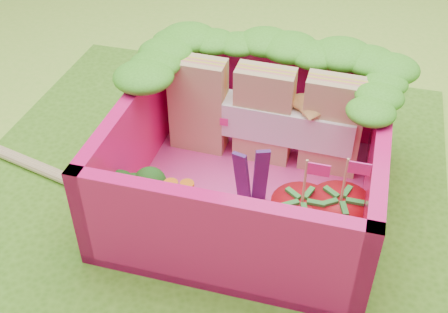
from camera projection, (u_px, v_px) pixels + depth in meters
name	position (u px, v px, depth m)	size (l,w,h in m)	color
ground	(204.00, 183.00, 3.13)	(14.00, 14.00, 0.00)	#98D93D
placemat	(204.00, 181.00, 3.12)	(2.60, 2.60, 0.03)	#4E8E20
bento_floor	(249.00, 194.00, 2.98)	(1.30, 1.30, 0.05)	#E33A8F
bento_box	(250.00, 157.00, 2.83)	(1.30, 1.30, 0.55)	#FB1571
lettuce_ruffle	(272.00, 55.00, 2.97)	(1.43, 0.76, 0.11)	#3E961B
sandwich_stack	(265.00, 116.00, 3.03)	(1.06, 0.20, 0.55)	tan
broccoli	(134.00, 190.00, 2.72)	(0.31, 0.31, 0.24)	#5B8C43
carrot_sticks	(180.00, 202.00, 2.71)	(0.13, 0.13, 0.27)	orange
purple_wedges	(252.00, 178.00, 2.75)	(0.15, 0.09, 0.38)	#401855
strawberry_left	(300.00, 224.00, 2.57)	(0.28, 0.28, 0.52)	red
strawberry_right	(337.00, 222.00, 2.58)	(0.28, 0.28, 0.52)	red
snap_peas	(316.00, 234.00, 2.69)	(0.59, 0.48, 0.05)	#62A734
chopsticks	(41.00, 168.00, 3.15)	(2.07, 0.55, 0.05)	tan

